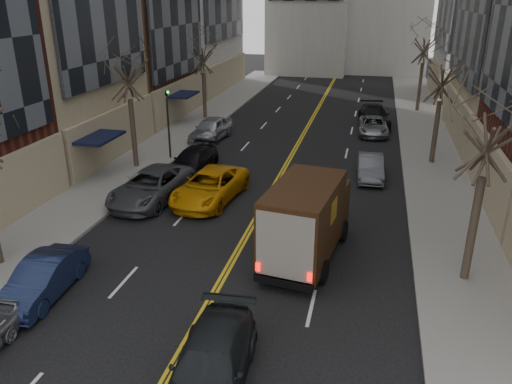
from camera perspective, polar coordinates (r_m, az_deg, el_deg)
sidewalk_left at (r=37.50m, az=-9.08°, el=6.28°), size 4.00×66.00×0.15m
sidewalk_right at (r=35.04m, az=19.45°, el=4.17°), size 4.00×66.00×0.15m
tree_lf_mid at (r=29.93m, az=-14.61°, el=14.69°), size 3.20×3.20×8.91m
tree_lf_far at (r=41.88m, az=-6.14°, el=16.34°), size 3.20×3.20×8.12m
tree_rt_near at (r=18.13m, az=25.58°, el=8.48°), size 3.20×3.20×8.71m
tree_rt_mid at (r=31.82m, az=20.79°, el=13.62°), size 3.20×3.20×8.32m
tree_rt_far at (r=46.63m, az=18.88°, el=16.79°), size 3.20×3.20×9.11m
traffic_signal at (r=31.75m, az=-10.04°, el=8.49°), size 0.29×0.26×4.70m
ups_truck at (r=19.75m, az=5.82°, el=-3.19°), size 3.07×6.28×3.31m
observer_sedan at (r=14.19m, az=-5.17°, el=-19.14°), size 2.32×5.03×1.42m
taxi at (r=25.59m, az=-5.28°, el=0.65°), size 3.17×5.78×1.53m
pedestrian at (r=21.89m, az=1.27°, el=-2.51°), size 0.49×0.72×1.92m
parked_lf_b at (r=19.22m, az=-23.18°, el=-9.08°), size 1.70×4.24×1.37m
parked_lf_c at (r=26.03m, az=-11.89°, el=0.68°), size 3.10×5.90×1.58m
parked_lf_d at (r=29.81m, az=-7.27°, el=3.52°), size 2.31×4.89×1.38m
parked_lf_e at (r=36.39m, az=-5.17°, el=7.19°), size 2.38×4.93×1.62m
parked_rt_a at (r=29.38m, az=12.93°, el=2.79°), size 1.63×4.09×1.33m
parked_rt_b at (r=38.84m, az=13.27°, el=7.38°), size 2.30×4.71×1.29m
parked_rt_c at (r=41.42m, az=13.35°, el=8.47°), size 2.85×5.66×1.58m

